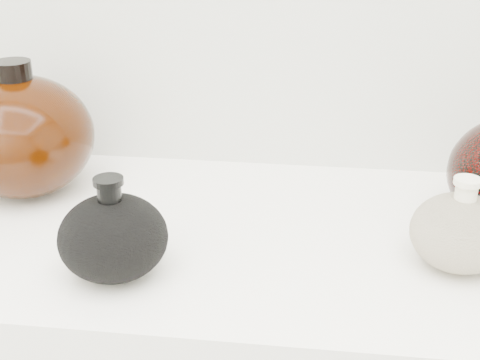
# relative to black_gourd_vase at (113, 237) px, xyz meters

# --- Properties ---
(room) EXTENTS (3.04, 2.42, 2.64)m
(room) POSITION_rel_black_gourd_vase_xyz_m (0.18, -0.54, 0.35)
(room) COLOR slate
(room) RESTS_ON ground
(black_gourd_vase) EXTENTS (0.14, 0.14, 0.13)m
(black_gourd_vase) POSITION_rel_black_gourd_vase_xyz_m (0.00, 0.00, 0.00)
(black_gourd_vase) COLOR black
(black_gourd_vase) RESTS_ON display_counter
(cream_gourd_vase) EXTENTS (0.15, 0.15, 0.12)m
(cream_gourd_vase) POSITION_rel_black_gourd_vase_xyz_m (0.43, 0.08, -0.00)
(cream_gourd_vase) COLOR beige
(cream_gourd_vase) RESTS_ON display_counter
(left_round_pot) EXTENTS (0.26, 0.26, 0.21)m
(left_round_pot) POSITION_rel_black_gourd_vase_xyz_m (-0.21, 0.22, 0.04)
(left_round_pot) COLOR black
(left_round_pot) RESTS_ON display_counter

